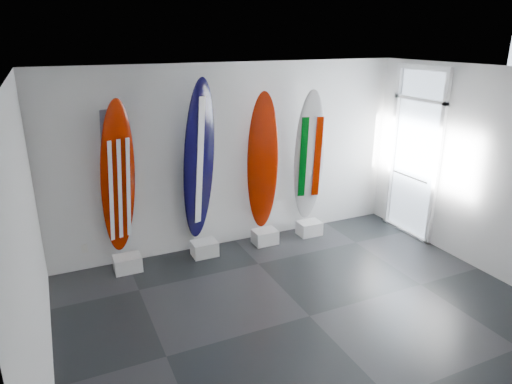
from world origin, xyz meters
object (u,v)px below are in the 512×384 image
surfboard_navy (199,163)px  surfboard_italy (309,157)px  surfboard_usa (118,180)px  surfboard_swiss (263,163)px

surfboard_navy → surfboard_italy: 1.97m
surfboard_usa → surfboard_italy: surfboard_usa is taller
surfboard_swiss → surfboard_italy: surfboard_swiss is taller
surfboard_navy → surfboard_italy: size_ratio=1.12×
surfboard_navy → surfboard_swiss: surfboard_navy is taller
surfboard_navy → surfboard_italy: (1.97, 0.00, -0.13)m
surfboard_navy → surfboard_swiss: size_ratio=1.11×
surfboard_italy → surfboard_navy: bearing=-165.9°
surfboard_usa → surfboard_navy: surfboard_navy is taller
surfboard_usa → surfboard_italy: (3.19, 0.00, -0.02)m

